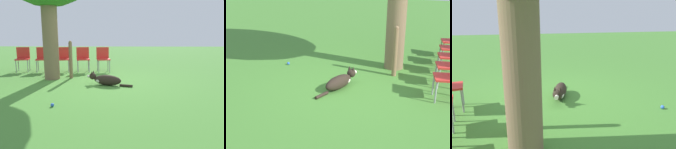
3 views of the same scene
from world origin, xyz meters
The scene contains 9 objects.
ground_plane centered at (0.00, 0.00, 0.00)m, with size 30.00×30.00×0.00m, color #478433.
dog centered at (-0.32, -0.31, 0.14)m, with size 0.49×1.20×0.36m.
fence_post centered at (0.54, 0.76, 0.57)m, with size 0.10×0.10×1.12m.
red_chair_0 centered at (1.74, -0.13, 0.50)m, with size 0.50×0.52×0.84m.
red_chair_1 centered at (1.73, 0.58, 0.50)m, with size 0.50×0.52×0.84m.
red_chair_2 centered at (1.71, 1.29, 0.50)m, with size 0.50×0.52×0.84m.
red_chair_3 centered at (1.70, 1.99, 0.50)m, with size 0.50×0.52×0.84m.
red_chair_4 centered at (1.69, 2.70, 0.50)m, with size 0.50×0.52×0.84m.
tennis_ball centered at (-2.04, 0.60, 0.03)m, with size 0.07×0.07×0.07m.
Camera 1 is at (-5.90, -0.60, 1.38)m, focal length 35.00 mm.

